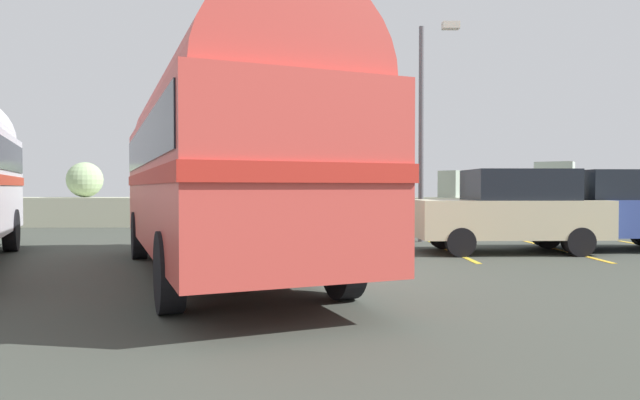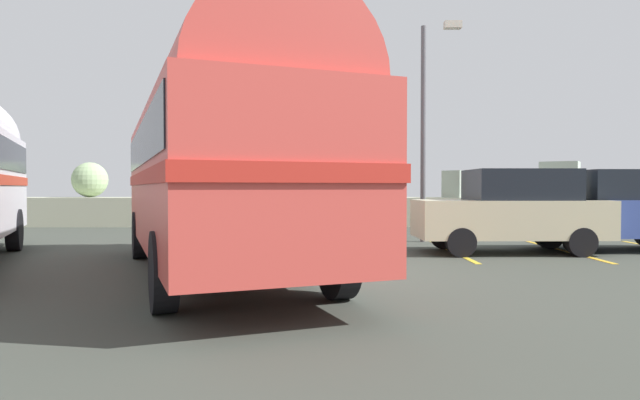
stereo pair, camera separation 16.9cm
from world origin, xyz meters
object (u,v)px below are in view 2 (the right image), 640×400
object	(u,v)px
vintage_coach	(219,153)
parked_car_nearest	(514,210)
parked_car_middle	(621,209)
lamp_post	(430,119)

from	to	relation	value
vintage_coach	parked_car_nearest	world-z (taller)	vintage_coach
parked_car_middle	parked_car_nearest	bearing A→B (deg)	98.31
vintage_coach	parked_car_nearest	xyz separation A→B (m)	(6.01, 3.02, -1.08)
vintage_coach	parked_car_nearest	size ratio (longest dim) A/B	2.15
vintage_coach	lamp_post	distance (m)	7.22
vintage_coach	parked_car_nearest	bearing A→B (deg)	5.51
parked_car_middle	lamp_post	world-z (taller)	lamp_post
vintage_coach	lamp_post	xyz separation A→B (m)	(4.60, 5.43, 1.24)
parked_car_middle	lamp_post	distance (m)	5.06
vintage_coach	parked_car_middle	bearing A→B (deg)	0.86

